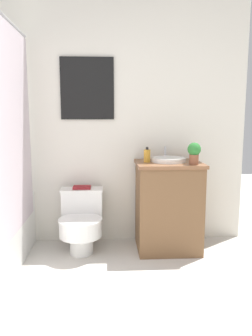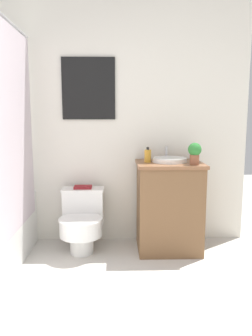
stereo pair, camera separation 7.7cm
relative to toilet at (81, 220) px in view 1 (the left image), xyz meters
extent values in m
cube|color=silver|center=(0.04, 0.30, 0.95)|extent=(3.16, 0.05, 2.50)
cube|color=black|center=(0.06, 0.26, 1.22)|extent=(0.51, 0.02, 0.58)
cube|color=silver|center=(0.06, 0.26, 1.22)|extent=(0.48, 0.01, 0.55)
cube|color=silver|center=(-0.49, -0.51, 0.84)|extent=(0.01, 1.44, 1.62)
cylinder|color=white|center=(0.00, -0.07, -0.20)|extent=(0.21, 0.21, 0.19)
cylinder|color=white|center=(0.00, -0.11, -0.04)|extent=(0.38, 0.38, 0.14)
cylinder|color=white|center=(0.00, -0.11, 0.04)|extent=(0.39, 0.39, 0.02)
cube|color=white|center=(0.00, 0.13, 0.09)|extent=(0.38, 0.19, 0.32)
cube|color=white|center=(0.00, 0.13, 0.26)|extent=(0.40, 0.20, 0.02)
cube|color=brown|center=(0.81, 0.01, 0.10)|extent=(0.57, 0.48, 0.81)
cube|color=brown|center=(0.81, 0.01, 0.52)|extent=(0.60, 0.51, 0.03)
cylinder|color=white|center=(0.81, 0.03, 0.56)|extent=(0.32, 0.32, 0.04)
cylinder|color=silver|center=(0.81, 0.21, 0.60)|extent=(0.02, 0.02, 0.13)
cylinder|color=gold|center=(0.61, 0.03, 0.60)|extent=(0.06, 0.06, 0.12)
cylinder|color=black|center=(0.61, 0.03, 0.67)|extent=(0.02, 0.02, 0.02)
cylinder|color=brown|center=(1.01, -0.15, 0.58)|extent=(0.08, 0.08, 0.09)
sphere|color=#2D7A33|center=(1.01, -0.15, 0.67)|extent=(0.12, 0.12, 0.12)
cube|color=maroon|center=(0.00, 0.13, 0.28)|extent=(0.17, 0.12, 0.02)
camera|label=1|loc=(0.25, -2.95, 0.96)|focal=35.00mm
camera|label=2|loc=(0.32, -2.96, 0.96)|focal=35.00mm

